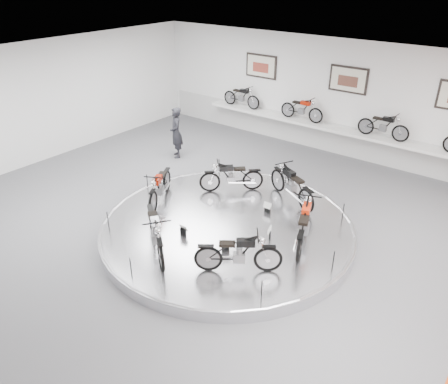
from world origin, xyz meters
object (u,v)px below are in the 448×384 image
Objects in this scene: bike_e at (155,232)px; bike_f at (238,253)px; bike_a at (304,224)px; bike_b at (292,184)px; bike_c at (231,176)px; display_platform at (227,228)px; bike_d at (160,186)px; shelf at (339,130)px; visitor at (176,133)px.

bike_e reaches higher than bike_f.
bike_a is at bearing 35.29° from bike_f.
bike_a is 1.05× the size of bike_b.
bike_e reaches higher than bike_c.
display_platform is 2.03m from bike_f.
bike_c is at bearing 42.88° from bike_b.
bike_e is at bearing 112.13° from bike_a.
bike_c is 0.96× the size of bike_d.
bike_f is (2.36, -2.90, 0.01)m from bike_c.
bike_d is (-2.81, -2.25, -0.02)m from bike_b.
bike_d reaches higher than display_platform.
display_platform is at bearing 80.47° from bike_c.
bike_f is at bearing -80.16° from shelf.
bike_c is (-2.94, 1.11, -0.07)m from bike_a.
bike_b is (0.66, -4.36, -0.20)m from shelf.
visitor is at bearing 165.11° from bike_e.
bike_c is (-1.67, -0.53, -0.04)m from bike_b.
bike_a is 1.13× the size of bike_f.
display_platform is at bearing 97.45° from bike_b.
bike_a is at bearing 79.42° from bike_e.
visitor is (-6.42, 2.51, 0.07)m from bike_a.
bike_d is at bearing 169.02° from bike_e.
shelf is 6.15× the size of bike_e.
bike_b reaches higher than bike_c.
bike_d is (-4.09, -0.62, -0.05)m from bike_a.
bike_e is at bearing 54.38° from bike_c.
visitor is at bearing -65.21° from bike_c.
bike_a is at bearing 116.13° from bike_c.
bike_c is 3.75m from visitor.
visitor is at bearing 147.03° from display_platform.
visitor is at bearing -142.16° from shelf.
bike_d reaches higher than bike_f.
bike_c is 0.88× the size of bike_e.
bike_b is at bearing 30.14° from visitor.
display_platform is at bearing 80.61° from bike_a.
visitor reaches higher than bike_f.
bike_e reaches higher than display_platform.
display_platform is 1.92m from bike_c.
display_platform is 3.94× the size of bike_d.
bike_e is 6.25m from visitor.
bike_f is (-0.58, -1.79, -0.06)m from bike_a.
bike_d reaches higher than shelf.
display_platform is 4.09× the size of bike_c.
bike_f is at bearing 3.39° from visitor.
visitor is (-5.15, 0.87, 0.10)m from bike_b.
bike_e is at bearing 14.54° from bike_d.
shelf is 6.13× the size of bike_a.
bike_a is 1.15× the size of bike_c.
shelf is 5.69m from visitor.
display_platform is at bearing 67.19° from bike_d.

